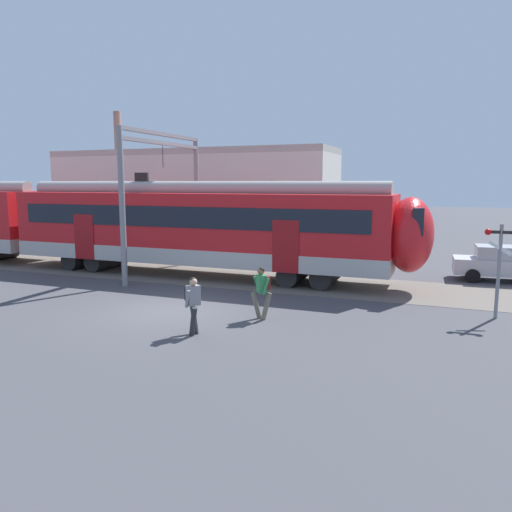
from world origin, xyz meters
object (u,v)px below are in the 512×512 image
at_px(pedestrian_green, 262,288).
at_px(crossing_signal, 500,256).
at_px(pedestrian_grey, 193,300).
at_px(parked_car_silver, 502,263).

bearing_deg(pedestrian_green, crossing_signal, 21.80).
bearing_deg(pedestrian_green, pedestrian_grey, -119.07).
distance_m(pedestrian_green, parked_car_silver, 12.18).
height_order(pedestrian_grey, pedestrian_green, same).
bearing_deg(parked_car_silver, pedestrian_grey, -126.78).
xyz_separation_m(pedestrian_grey, parked_car_silver, (8.80, 11.77, -0.21)).
distance_m(pedestrian_green, crossing_signal, 7.47).
relative_size(pedestrian_grey, crossing_signal, 0.56).
xyz_separation_m(pedestrian_green, crossing_signal, (6.87, 2.75, 1.02)).
relative_size(pedestrian_grey, pedestrian_green, 1.00).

